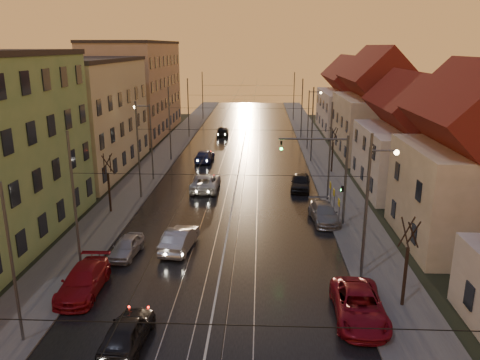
# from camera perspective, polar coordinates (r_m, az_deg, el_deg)

# --- Properties ---
(road) EXTENTS (16.00, 120.00, 0.04)m
(road) POSITION_cam_1_polar(r_m,az_deg,el_deg) (58.52, 0.10, 2.57)
(road) COLOR black
(road) RESTS_ON ground
(sidewalk_left) EXTENTS (4.00, 120.00, 0.15)m
(sidewalk_left) POSITION_cam_1_polar(r_m,az_deg,el_deg) (59.76, -9.53, 2.69)
(sidewalk_left) COLOR #4C4C4C
(sidewalk_left) RESTS_ON ground
(sidewalk_right) EXTENTS (4.00, 120.00, 0.15)m
(sidewalk_right) POSITION_cam_1_polar(r_m,az_deg,el_deg) (58.95, 9.87, 2.49)
(sidewalk_right) COLOR #4C4C4C
(sidewalk_right) RESTS_ON ground
(tram_rail_0) EXTENTS (0.06, 120.00, 0.03)m
(tram_rail_0) POSITION_cam_1_polar(r_m,az_deg,el_deg) (58.65, -2.05, 2.63)
(tram_rail_0) COLOR gray
(tram_rail_0) RESTS_ON road
(tram_rail_1) EXTENTS (0.06, 120.00, 0.03)m
(tram_rail_1) POSITION_cam_1_polar(r_m,az_deg,el_deg) (58.55, -0.65, 2.61)
(tram_rail_1) COLOR gray
(tram_rail_1) RESTS_ON road
(tram_rail_2) EXTENTS (0.06, 120.00, 0.03)m
(tram_rail_2) POSITION_cam_1_polar(r_m,az_deg,el_deg) (58.49, 0.85, 2.60)
(tram_rail_2) COLOR gray
(tram_rail_2) RESTS_ON road
(tram_rail_3) EXTENTS (0.06, 120.00, 0.03)m
(tram_rail_3) POSITION_cam_1_polar(r_m,az_deg,el_deg) (58.47, 2.26, 2.58)
(tram_rail_3) COLOR gray
(tram_rail_3) RESTS_ON road
(apartment_left_2) EXTENTS (10.00, 20.00, 12.00)m
(apartment_left_2) POSITION_cam_1_polar(r_m,az_deg,el_deg) (55.15, -18.81, 7.22)
(apartment_left_2) COLOR #C1BC95
(apartment_left_2) RESTS_ON ground
(apartment_left_3) EXTENTS (10.00, 24.00, 14.00)m
(apartment_left_3) POSITION_cam_1_polar(r_m,az_deg,el_deg) (77.75, -12.54, 10.76)
(apartment_left_3) COLOR tan
(apartment_left_3) RESTS_ON ground
(house_right_1) EXTENTS (8.67, 10.20, 10.80)m
(house_right_1) POSITION_cam_1_polar(r_m,az_deg,el_deg) (36.00, 26.37, 1.17)
(house_right_1) COLOR #B6AB8C
(house_right_1) RESTS_ON ground
(house_right_2) EXTENTS (9.18, 12.24, 9.20)m
(house_right_2) POSITION_cam_1_polar(r_m,az_deg,el_deg) (48.03, 20.22, 4.24)
(house_right_2) COLOR beige
(house_right_2) RESTS_ON ground
(house_right_3) EXTENTS (9.18, 14.28, 11.50)m
(house_right_3) POSITION_cam_1_polar(r_m,az_deg,el_deg) (62.12, 16.26, 8.15)
(house_right_3) COLOR #B6AB8C
(house_right_3) RESTS_ON ground
(house_right_4) EXTENTS (9.18, 16.32, 10.00)m
(house_right_4) POSITION_cam_1_polar(r_m,az_deg,el_deg) (79.69, 13.24, 9.42)
(house_right_4) COLOR beige
(house_right_4) RESTS_ON ground
(catenary_pole_l_1) EXTENTS (0.16, 0.16, 9.00)m
(catenary_pole_l_1) POSITION_cam_1_polar(r_m,az_deg,el_deg) (29.56, -19.50, -2.95)
(catenary_pole_l_1) COLOR #595B60
(catenary_pole_l_1) RESTS_ON ground
(catenary_pole_r_1) EXTENTS (0.16, 0.16, 9.00)m
(catenary_pole_r_1) POSITION_cam_1_polar(r_m,az_deg,el_deg) (28.13, 15.14, -3.52)
(catenary_pole_r_1) COLOR #595B60
(catenary_pole_r_1) RESTS_ON ground
(catenary_pole_l_2) EXTENTS (0.16, 0.16, 9.00)m
(catenary_pole_l_2) POSITION_cam_1_polar(r_m,az_deg,el_deg) (43.30, -12.28, 3.47)
(catenary_pole_l_2) COLOR #595B60
(catenary_pole_l_2) RESTS_ON ground
(catenary_pole_r_2) EXTENTS (0.16, 0.16, 9.00)m
(catenary_pole_r_2) POSITION_cam_1_polar(r_m,az_deg,el_deg) (42.33, 10.90, 3.27)
(catenary_pole_r_2) COLOR #595B60
(catenary_pole_r_2) RESTS_ON ground
(catenary_pole_l_3) EXTENTS (0.16, 0.16, 9.00)m
(catenary_pole_l_3) POSITION_cam_1_polar(r_m,az_deg,el_deg) (57.67, -8.57, 6.73)
(catenary_pole_l_3) COLOR #595B60
(catenary_pole_l_3) RESTS_ON ground
(catenary_pole_r_3) EXTENTS (0.16, 0.16, 9.00)m
(catenary_pole_r_3) POSITION_cam_1_polar(r_m,az_deg,el_deg) (56.95, 8.80, 6.61)
(catenary_pole_r_3) COLOR #595B60
(catenary_pole_r_3) RESTS_ON ground
(catenary_pole_l_4) EXTENTS (0.16, 0.16, 9.00)m
(catenary_pole_l_4) POSITION_cam_1_polar(r_m,az_deg,el_deg) (72.30, -6.32, 8.67)
(catenary_pole_l_4) COLOR #595B60
(catenary_pole_l_4) RESTS_ON ground
(catenary_pole_r_4) EXTENTS (0.16, 0.16, 9.00)m
(catenary_pole_r_4) POSITION_cam_1_polar(r_m,az_deg,el_deg) (71.72, 7.54, 8.57)
(catenary_pole_r_4) COLOR #595B60
(catenary_pole_r_4) RESTS_ON ground
(catenary_pole_l_5) EXTENTS (0.16, 0.16, 9.00)m
(catenary_pole_l_5) POSITION_cam_1_polar(r_m,az_deg,el_deg) (90.01, -4.58, 10.16)
(catenary_pole_l_5) COLOR #595B60
(catenary_pole_l_5) RESTS_ON ground
(catenary_pole_r_5) EXTENTS (0.16, 0.16, 9.00)m
(catenary_pole_r_5) POSITION_cam_1_polar(r_m,az_deg,el_deg) (89.55, 6.58, 10.07)
(catenary_pole_r_5) COLOR #595B60
(catenary_pole_r_5) RESTS_ON ground
(street_lamp_0) EXTENTS (1.75, 0.32, 8.00)m
(street_lamp_0) POSITION_cam_1_polar(r_m,az_deg,el_deg) (23.77, -26.90, -7.43)
(street_lamp_0) COLOR #595B60
(street_lamp_0) RESTS_ON ground
(street_lamp_1) EXTENTS (1.75, 0.32, 8.00)m
(street_lamp_1) POSITION_cam_1_polar(r_m,az_deg,el_deg) (29.04, 15.75, -2.15)
(street_lamp_1) COLOR #595B60
(street_lamp_1) RESTS_ON ground
(street_lamp_2) EXTENTS (1.75, 0.32, 8.00)m
(street_lamp_2) POSITION_cam_1_polar(r_m,az_deg,el_deg) (49.05, -11.14, 5.44)
(street_lamp_2) COLOR #595B60
(street_lamp_2) RESTS_ON ground
(street_lamp_3) EXTENTS (1.75, 0.32, 8.00)m
(street_lamp_3) POSITION_cam_1_polar(r_m,az_deg,el_deg) (63.83, 8.61, 7.97)
(street_lamp_3) COLOR #595B60
(street_lamp_3) RESTS_ON ground
(traffic_light_mast) EXTENTS (5.30, 0.32, 7.20)m
(traffic_light_mast) POSITION_cam_1_polar(r_m,az_deg,el_deg) (36.45, 11.27, 1.35)
(traffic_light_mast) COLOR #595B60
(traffic_light_mast) RESTS_ON ground
(bare_tree_0) EXTENTS (1.09, 1.09, 5.11)m
(bare_tree_0) POSITION_cam_1_polar(r_m,az_deg,el_deg) (40.53, -15.70, -0.56)
(bare_tree_0) COLOR black
(bare_tree_0) RESTS_ON ground
(bare_tree_1) EXTENTS (1.09, 1.09, 5.11)m
(bare_tree_1) POSITION_cam_1_polar(r_m,az_deg,el_deg) (26.61, 19.60, -9.76)
(bare_tree_1) COLOR black
(bare_tree_1) RESTS_ON ground
(bare_tree_2) EXTENTS (1.09, 1.09, 5.11)m
(bare_tree_2) POSITION_cam_1_polar(r_m,az_deg,el_deg) (52.69, 11.22, 3.50)
(bare_tree_2) COLOR black
(bare_tree_2) RESTS_ON ground
(driving_car_0) EXTENTS (2.03, 4.46, 1.48)m
(driving_car_0) POSITION_cam_1_polar(r_m,az_deg,el_deg) (23.67, -13.58, -17.51)
(driving_car_0) COLOR black
(driving_car_0) RESTS_ON ground
(driving_car_1) EXTENTS (2.24, 4.95, 1.57)m
(driving_car_1) POSITION_cam_1_polar(r_m,az_deg,el_deg) (32.92, -7.37, -7.10)
(driving_car_1) COLOR #9C9CA1
(driving_car_1) RESTS_ON ground
(driving_car_2) EXTENTS (2.64, 5.63, 1.56)m
(driving_car_2) POSITION_cam_1_polar(r_m,az_deg,el_deg) (45.94, -4.21, -0.28)
(driving_car_2) COLOR #B7B7B7
(driving_car_2) RESTS_ON ground
(driving_car_3) EXTENTS (2.17, 4.97, 1.42)m
(driving_car_3) POSITION_cam_1_polar(r_m,az_deg,el_deg) (57.26, -4.34, 2.93)
(driving_car_3) COLOR navy
(driving_car_3) RESTS_ON ground
(driving_car_4) EXTENTS (2.10, 4.74, 1.58)m
(driving_car_4) POSITION_cam_1_polar(r_m,az_deg,el_deg) (73.80, -2.12, 5.99)
(driving_car_4) COLOR black
(driving_car_4) RESTS_ON ground
(parked_left_2) EXTENTS (2.21, 5.19, 1.49)m
(parked_left_2) POSITION_cam_1_polar(r_m,az_deg,el_deg) (28.72, -18.56, -11.57)
(parked_left_2) COLOR maroon
(parked_left_2) RESTS_ON ground
(parked_left_3) EXTENTS (1.88, 3.95, 1.30)m
(parked_left_3) POSITION_cam_1_polar(r_m,az_deg,el_deg) (32.69, -13.68, -7.87)
(parked_left_3) COLOR #AAA9AF
(parked_left_3) RESTS_ON ground
(parked_right_0) EXTENTS (2.71, 5.56, 1.52)m
(parked_right_0) POSITION_cam_1_polar(r_m,az_deg,el_deg) (25.68, 14.31, -14.63)
(parked_right_0) COLOR maroon
(parked_right_0) RESTS_ON ground
(parked_right_1) EXTENTS (2.41, 5.05, 1.42)m
(parked_right_1) POSITION_cam_1_polar(r_m,az_deg,el_deg) (38.26, 10.20, -3.99)
(parked_right_1) COLOR gray
(parked_right_1) RESTS_ON ground
(parked_right_2) EXTENTS (2.28, 4.71, 1.55)m
(parked_right_2) POSITION_cam_1_polar(r_m,az_deg,el_deg) (46.28, 7.38, -0.25)
(parked_right_2) COLOR black
(parked_right_2) RESTS_ON ground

